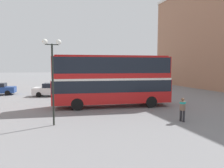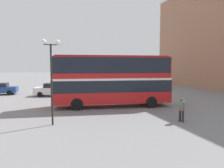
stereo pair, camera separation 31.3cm
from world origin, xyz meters
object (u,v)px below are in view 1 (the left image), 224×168
Objects in this scene: parked_car_kerb_far at (52,90)px; street_lamp_twin_globe at (52,63)px; double_decker_bus at (112,78)px; pedestrian_foreground at (182,107)px.

street_lamp_twin_globe reaches higher than parked_car_kerb_far.
double_decker_bus is at bearing 133.98° from parked_car_kerb_far.
street_lamp_twin_globe is at bearing 102.55° from parked_car_kerb_far.
double_decker_bus is at bearing 39.10° from street_lamp_twin_globe.
parked_car_kerb_far is at bearing 88.29° from street_lamp_twin_globe.
double_decker_bus is 7.39m from pedestrian_foreground.
street_lamp_twin_globe is (-0.41, -13.61, 3.23)m from parked_car_kerb_far.
pedestrian_foreground is 0.34× the size of parked_car_kerb_far.
pedestrian_foreground is at bearing -56.68° from double_decker_bus.
pedestrian_foreground is 0.30× the size of street_lamp_twin_globe.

